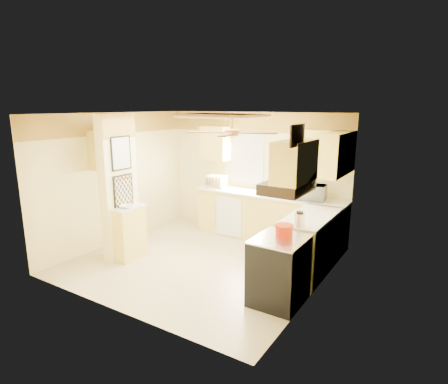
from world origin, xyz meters
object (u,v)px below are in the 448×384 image
Objects in this scene: stove at (279,270)px; bowl at (126,206)px; kettle at (300,220)px; microwave at (311,192)px; dutch_oven at (284,231)px.

stove is 2.82m from bowl.
kettle reaches higher than stove.
bowl is at bearing 35.08° from microwave.
kettle reaches higher than bowl.
dutch_oven is 0.44m from kettle.
dutch_oven is 1.10× the size of kettle.
stove is 0.55m from dutch_oven.
stove is at bearing -96.87° from kettle.
microwave is 3.29m from bowl.
bowl is (-2.77, -0.08, 0.51)m from stove.
microwave is 2.46× the size of bowl.
kettle is (0.06, 0.52, 0.58)m from stove.
bowl is 0.94× the size of kettle.
microwave is 2.06m from dutch_oven.
bowl is at bearing -168.06° from kettle.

